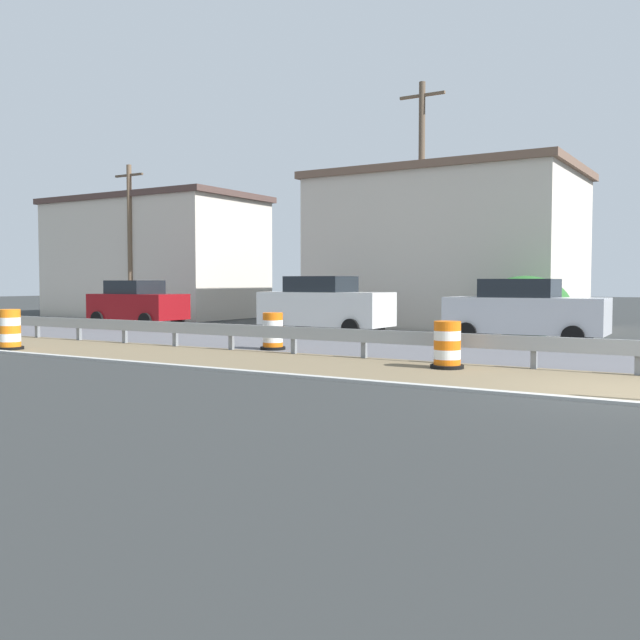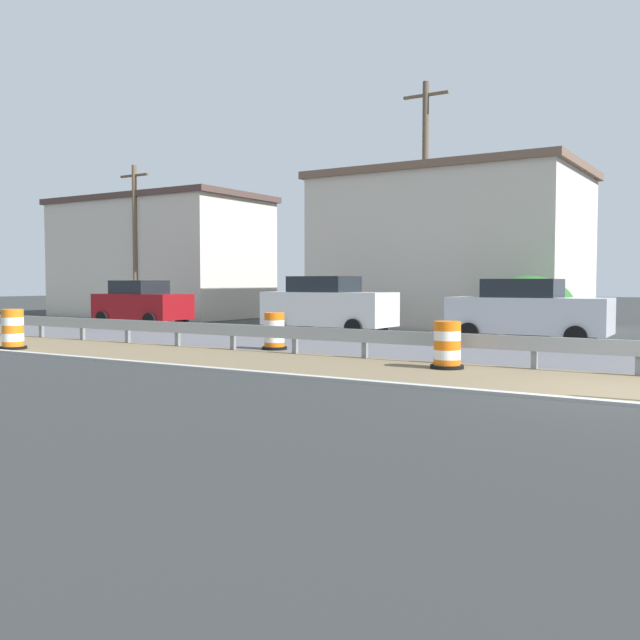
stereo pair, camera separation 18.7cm
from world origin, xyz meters
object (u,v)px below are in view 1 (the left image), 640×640
at_px(car_distant_a, 525,311).
at_px(utility_pole_mid, 130,240).
at_px(utility_pole_near, 421,203).
at_px(traffic_barrel_nearest, 447,347).
at_px(traffic_barrel_mid, 10,331).
at_px(car_trailing_near_lane, 325,305).
at_px(traffic_barrel_close, 273,333).
at_px(car_mid_far_lane, 137,303).

relative_size(car_distant_a, utility_pole_mid, 0.63).
relative_size(car_distant_a, utility_pole_near, 0.51).
height_order(car_distant_a, utility_pole_near, utility_pole_near).
height_order(traffic_barrel_nearest, traffic_barrel_mid, traffic_barrel_mid).
bearing_deg(car_trailing_near_lane, traffic_barrel_mid, -115.21).
height_order(traffic_barrel_nearest, traffic_barrel_close, traffic_barrel_nearest).
xyz_separation_m(traffic_barrel_close, car_distant_a, (5.65, -5.37, 0.52)).
bearing_deg(utility_pole_mid, car_mid_far_lane, -131.07).
distance_m(traffic_barrel_mid, car_distant_a, 14.94).
relative_size(traffic_barrel_nearest, utility_pole_near, 0.11).
distance_m(utility_pole_near, utility_pole_mid, 15.35).
xyz_separation_m(traffic_barrel_close, utility_pole_near, (9.09, -0.47, 4.38)).
relative_size(traffic_barrel_nearest, car_distant_a, 0.22).
xyz_separation_m(traffic_barrel_nearest, car_trailing_near_lane, (7.20, 7.41, 0.57)).
relative_size(traffic_barrel_nearest, car_mid_far_lane, 0.25).
xyz_separation_m(car_trailing_near_lane, car_mid_far_lane, (-0.34, 8.90, -0.07)).
relative_size(traffic_barrel_close, traffic_barrel_mid, 0.92).
distance_m(traffic_barrel_nearest, car_trailing_near_lane, 10.34).
distance_m(traffic_barrel_nearest, traffic_barrel_close, 5.89).
xyz_separation_m(traffic_barrel_close, utility_pole_mid, (8.99, 14.85, 3.47)).
distance_m(traffic_barrel_nearest, traffic_barrel_mid, 12.10).
bearing_deg(car_distant_a, utility_pole_near, 142.69).
height_order(traffic_barrel_close, utility_pole_mid, utility_pole_mid).
xyz_separation_m(traffic_barrel_mid, car_mid_far_lane, (9.08, 4.42, 0.46)).
relative_size(traffic_barrel_close, car_trailing_near_lane, 0.22).
bearing_deg(car_trailing_near_lane, utility_pole_mid, 165.98).
height_order(traffic_barrel_nearest, car_mid_far_lane, car_mid_far_lane).
height_order(car_mid_far_lane, car_distant_a, car_distant_a).
bearing_deg(traffic_barrel_close, utility_pole_near, -2.98).
xyz_separation_m(car_distant_a, utility_pole_near, (3.44, 4.90, 3.85)).
distance_m(traffic_barrel_mid, utility_pole_mid, 15.78).
relative_size(car_trailing_near_lane, car_distant_a, 0.99).
bearing_deg(car_distant_a, traffic_barrel_nearest, -89.73).
xyz_separation_m(traffic_barrel_nearest, car_mid_far_lane, (6.85, 16.31, 0.50)).
height_order(utility_pole_near, utility_pole_mid, utility_pole_near).
height_order(car_distant_a, utility_pole_mid, utility_pole_mid).
xyz_separation_m(car_distant_a, utility_pole_mid, (3.33, 20.22, 2.95)).
relative_size(car_trailing_near_lane, car_mid_far_lane, 1.15).
distance_m(traffic_barrel_nearest, car_distant_a, 7.22).
bearing_deg(traffic_barrel_mid, utility_pole_mid, 34.10).
height_order(car_mid_far_lane, utility_pole_mid, utility_pole_mid).
height_order(traffic_barrel_close, car_mid_far_lane, car_mid_far_lane).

